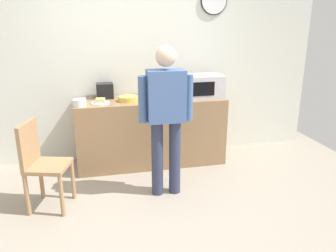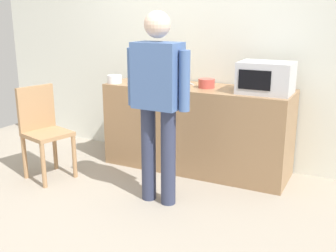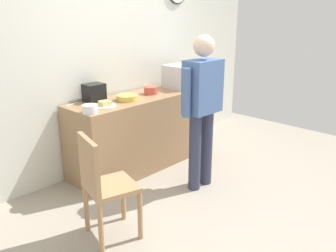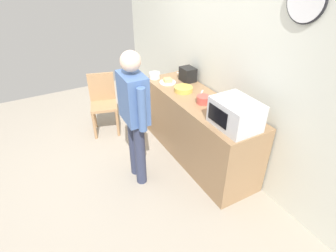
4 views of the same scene
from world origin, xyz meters
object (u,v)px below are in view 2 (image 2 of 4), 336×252
object	(u,v)px
salad_bowl	(207,83)
mixing_bowl	(169,82)
sandwich_plate	(138,82)
wooden_chair	(43,128)
fork_utensil	(139,78)
person_standing	(158,95)
microwave	(266,78)
toaster	(157,71)
cereal_bowl	(115,79)
spoon_utensil	(190,83)

from	to	relation	value
salad_bowl	mixing_bowl	distance (m)	0.41
sandwich_plate	mixing_bowl	world-z (taller)	sandwich_plate
wooden_chair	fork_utensil	bearing A→B (deg)	67.92
sandwich_plate	person_standing	xyz separation A→B (m)	(0.67, -0.80, 0.05)
microwave	mixing_bowl	bearing A→B (deg)	-179.41
mixing_bowl	toaster	bearing A→B (deg)	138.91
salad_bowl	wooden_chair	size ratio (longest dim) A/B	0.18
microwave	person_standing	bearing A→B (deg)	-129.43
cereal_bowl	fork_utensil	world-z (taller)	cereal_bowl
salad_bowl	spoon_utensil	xyz separation A→B (m)	(-0.24, 0.15, -0.04)
sandwich_plate	wooden_chair	bearing A→B (deg)	-129.55
cereal_bowl	mixing_bowl	distance (m)	0.62
toaster	cereal_bowl	bearing A→B (deg)	-130.78
sandwich_plate	cereal_bowl	size ratio (longest dim) A/B	1.46
fork_utensil	cereal_bowl	bearing A→B (deg)	-97.14
salad_bowl	mixing_bowl	world-z (taller)	salad_bowl
spoon_utensil	microwave	bearing A→B (deg)	-11.45
mixing_bowl	fork_utensil	bearing A→B (deg)	152.19
microwave	fork_utensil	distance (m)	1.60
person_standing	salad_bowl	bearing A→B (deg)	83.76
microwave	person_standing	size ratio (longest dim) A/B	0.30
salad_bowl	spoon_utensil	size ratio (longest dim) A/B	0.99
sandwich_plate	fork_utensil	size ratio (longest dim) A/B	1.38
microwave	cereal_bowl	bearing A→B (deg)	-174.92
spoon_utensil	person_standing	distance (m)	1.04
microwave	toaster	distance (m)	1.32
sandwich_plate	cereal_bowl	bearing A→B (deg)	-161.41
salad_bowl	fork_utensil	world-z (taller)	salad_bowl
toaster	wooden_chair	distance (m)	1.40
person_standing	sandwich_plate	bearing A→B (deg)	129.81
fork_utensil	person_standing	bearing A→B (deg)	-52.80
salad_bowl	person_standing	world-z (taller)	person_standing
wooden_chair	salad_bowl	bearing A→B (deg)	31.83
salad_bowl	mixing_bowl	xyz separation A→B (m)	(-0.41, -0.03, -0.01)
sandwich_plate	salad_bowl	world-z (taller)	salad_bowl
microwave	wooden_chair	world-z (taller)	microwave
sandwich_plate	toaster	size ratio (longest dim) A/B	1.07
mixing_bowl	sandwich_plate	bearing A→B (deg)	-172.02
salad_bowl	toaster	bearing A→B (deg)	163.19
person_standing	toaster	bearing A→B (deg)	118.50
microwave	salad_bowl	distance (m)	0.62
cereal_bowl	person_standing	bearing A→B (deg)	-37.92
fork_utensil	spoon_utensil	distance (m)	0.72
microwave	sandwich_plate	world-z (taller)	microwave
microwave	wooden_chair	bearing A→B (deg)	-157.09
microwave	salad_bowl	bearing A→B (deg)	177.73
microwave	wooden_chair	xyz separation A→B (m)	(-2.03, -0.86, -0.53)
mixing_bowl	toaster	distance (m)	0.38
cereal_bowl	wooden_chair	distance (m)	0.93
spoon_utensil	person_standing	size ratio (longest dim) A/B	0.10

